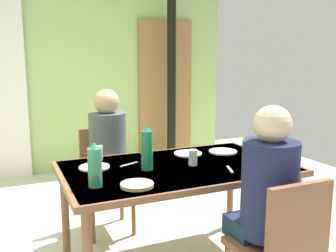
{
  "coord_description": "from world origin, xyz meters",
  "views": [
    {
      "loc": [
        -0.62,
        -2.28,
        1.44
      ],
      "look_at": [
        0.42,
        0.07,
        0.99
      ],
      "focal_mm": 39.59,
      "sensor_mm": 36.0,
      "label": 1
    }
  ],
  "objects_px": {
    "person_near_diner": "(268,186)",
    "water_bottle_green_far": "(95,166)",
    "chair_near_diner": "(282,246)",
    "dining_table": "(177,175)",
    "person_far_diner": "(108,143)",
    "water_bottle_green_near": "(147,149)",
    "chair_far_diner": "(105,172)"
  },
  "relations": [
    {
      "from": "water_bottle_green_near",
      "to": "water_bottle_green_far",
      "type": "relative_size",
      "value": 1.13
    },
    {
      "from": "person_far_diner",
      "to": "water_bottle_green_far",
      "type": "distance_m",
      "value": 0.93
    },
    {
      "from": "dining_table",
      "to": "chair_near_diner",
      "type": "xyz_separation_m",
      "value": [
        0.22,
        -0.82,
        -0.18
      ]
    },
    {
      "from": "chair_near_diner",
      "to": "person_far_diner",
      "type": "height_order",
      "value": "person_far_diner"
    },
    {
      "from": "water_bottle_green_near",
      "to": "water_bottle_green_far",
      "type": "bearing_deg",
      "value": -153.72
    },
    {
      "from": "person_near_diner",
      "to": "water_bottle_green_near",
      "type": "bearing_deg",
      "value": 122.96
    },
    {
      "from": "chair_far_diner",
      "to": "person_far_diner",
      "type": "distance_m",
      "value": 0.31
    },
    {
      "from": "person_far_diner",
      "to": "chair_near_diner",
      "type": "bearing_deg",
      "value": 109.06
    },
    {
      "from": "chair_far_diner",
      "to": "person_near_diner",
      "type": "height_order",
      "value": "person_near_diner"
    },
    {
      "from": "chair_near_diner",
      "to": "chair_far_diner",
      "type": "relative_size",
      "value": 1.0
    },
    {
      "from": "dining_table",
      "to": "person_far_diner",
      "type": "relative_size",
      "value": 2.0
    },
    {
      "from": "chair_near_diner",
      "to": "chair_far_diner",
      "type": "height_order",
      "value": "same"
    },
    {
      "from": "person_far_diner",
      "to": "water_bottle_green_far",
      "type": "bearing_deg",
      "value": 70.68
    },
    {
      "from": "person_near_diner",
      "to": "water_bottle_green_near",
      "type": "height_order",
      "value": "person_near_diner"
    },
    {
      "from": "chair_near_diner",
      "to": "dining_table",
      "type": "bearing_deg",
      "value": 105.04
    },
    {
      "from": "water_bottle_green_near",
      "to": "water_bottle_green_far",
      "type": "xyz_separation_m",
      "value": [
        -0.38,
        -0.19,
        -0.02
      ]
    },
    {
      "from": "person_near_diner",
      "to": "water_bottle_green_far",
      "type": "bearing_deg",
      "value": 149.47
    },
    {
      "from": "dining_table",
      "to": "water_bottle_green_near",
      "type": "xyz_separation_m",
      "value": [
        -0.22,
        -0.0,
        0.2
      ]
    },
    {
      "from": "dining_table",
      "to": "person_near_diner",
      "type": "bearing_deg",
      "value": -72.11
    },
    {
      "from": "chair_near_diner",
      "to": "person_far_diner",
      "type": "xyz_separation_m",
      "value": [
        -0.52,
        1.49,
        0.28
      ]
    },
    {
      "from": "person_near_diner",
      "to": "water_bottle_green_far",
      "type": "height_order",
      "value": "person_near_diner"
    },
    {
      "from": "dining_table",
      "to": "chair_near_diner",
      "type": "bearing_deg",
      "value": -74.96
    },
    {
      "from": "dining_table",
      "to": "water_bottle_green_far",
      "type": "bearing_deg",
      "value": -162.17
    },
    {
      "from": "chair_near_diner",
      "to": "water_bottle_green_near",
      "type": "relative_size",
      "value": 2.98
    },
    {
      "from": "water_bottle_green_far",
      "to": "person_near_diner",
      "type": "bearing_deg",
      "value": -30.53
    },
    {
      "from": "person_near_diner",
      "to": "water_bottle_green_far",
      "type": "xyz_separation_m",
      "value": [
        -0.82,
        0.48,
        0.08
      ]
    },
    {
      "from": "chair_far_diner",
      "to": "person_far_diner",
      "type": "xyz_separation_m",
      "value": [
        -0.0,
        -0.14,
        0.28
      ]
    },
    {
      "from": "dining_table",
      "to": "water_bottle_green_near",
      "type": "bearing_deg",
      "value": -178.95
    },
    {
      "from": "water_bottle_green_near",
      "to": "water_bottle_green_far",
      "type": "height_order",
      "value": "water_bottle_green_near"
    },
    {
      "from": "person_far_diner",
      "to": "water_bottle_green_near",
      "type": "bearing_deg",
      "value": 96.57
    },
    {
      "from": "water_bottle_green_far",
      "to": "dining_table",
      "type": "bearing_deg",
      "value": 17.83
    },
    {
      "from": "chair_near_diner",
      "to": "person_near_diner",
      "type": "xyz_separation_m",
      "value": [
        -0.0,
        0.14,
        0.28
      ]
    }
  ]
}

